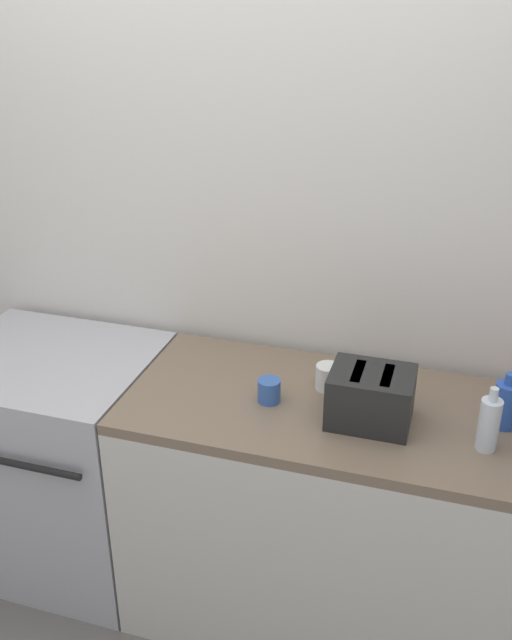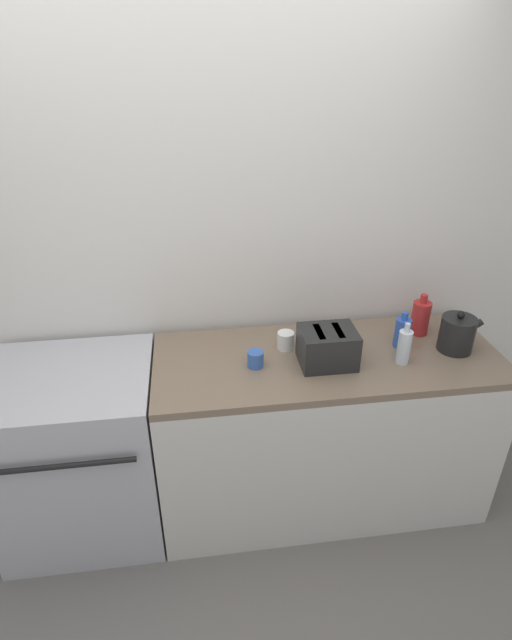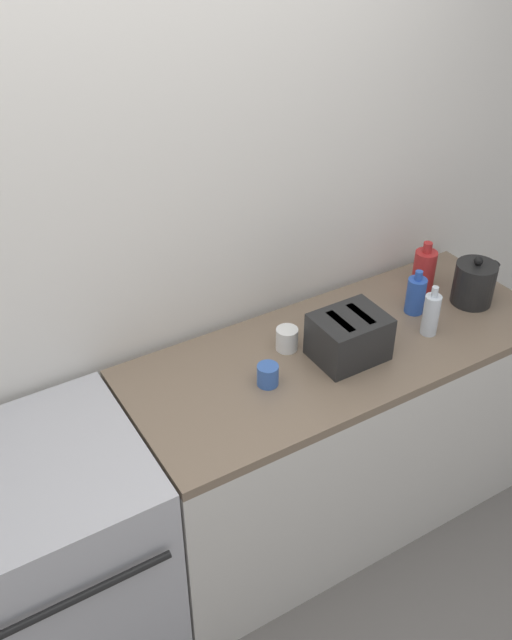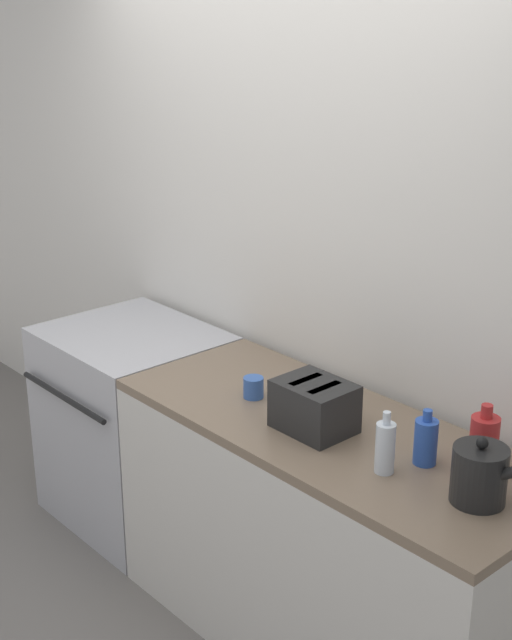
% 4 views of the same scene
% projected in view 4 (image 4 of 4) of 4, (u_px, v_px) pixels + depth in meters
% --- Properties ---
extents(ground_plane, '(12.00, 12.00, 0.00)m').
position_uv_depth(ground_plane, '(161.00, 604.00, 3.50)').
color(ground_plane, slate).
extents(wall_back, '(8.00, 0.05, 2.60)m').
position_uv_depth(wall_back, '(294.00, 253.00, 3.49)').
color(wall_back, silver).
rests_on(wall_back, ground_plane).
extents(stove, '(0.74, 0.68, 0.89)m').
position_uv_depth(stove, '(135.00, 423.00, 3.97)').
color(stove, '#B7B7BC').
rests_on(stove, ground_plane).
extents(counter_block, '(1.62, 0.64, 0.89)m').
position_uv_depth(counter_block, '(327.00, 539.00, 3.15)').
color(counter_block, silver).
rests_on(counter_block, ground_plane).
extents(kettle, '(0.20, 0.16, 0.20)m').
position_uv_depth(kettle, '(480.00, 475.00, 2.52)').
color(kettle, black).
rests_on(kettle, counter_block).
extents(toaster, '(0.25, 0.20, 0.17)m').
position_uv_depth(toaster, '(314.00, 406.00, 2.95)').
color(toaster, black).
rests_on(toaster, counter_block).
extents(bottle_blue, '(0.07, 0.07, 0.18)m').
position_uv_depth(bottle_blue, '(426.00, 441.00, 2.74)').
color(bottle_blue, '#2D56B7').
rests_on(bottle_blue, counter_block).
extents(bottle_red, '(0.09, 0.09, 0.21)m').
position_uv_depth(bottle_red, '(484.00, 442.00, 2.70)').
color(bottle_red, '#B72828').
rests_on(bottle_red, counter_block).
extents(bottle_clear, '(0.06, 0.06, 0.20)m').
position_uv_depth(bottle_clear, '(385.00, 447.00, 2.68)').
color(bottle_clear, silver).
rests_on(bottle_clear, counter_block).
extents(cup_white, '(0.08, 0.08, 0.09)m').
position_uv_depth(cup_white, '(311.00, 390.00, 3.17)').
color(cup_white, white).
rests_on(cup_white, counter_block).
extents(cup_blue, '(0.07, 0.07, 0.08)m').
position_uv_depth(cup_blue, '(253.00, 387.00, 3.20)').
color(cup_blue, '#3860B2').
rests_on(cup_blue, counter_block).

